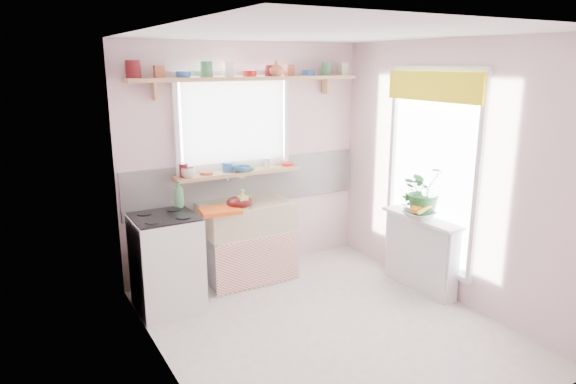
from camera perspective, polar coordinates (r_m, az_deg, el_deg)
room at (r=5.31m, az=5.23°, el=4.27°), size 3.20×3.20×3.20m
sink_unit at (r=5.52m, az=-4.56°, el=-5.41°), size 0.95×0.65×1.11m
cooker at (r=4.99m, az=-13.34°, el=-7.61°), size 0.58×0.58×0.93m
radiator_ledge at (r=5.47m, az=14.52°, el=-6.41°), size 0.22×0.95×0.78m
windowsill at (r=5.49m, az=-5.53°, el=2.15°), size 1.40×0.22×0.04m
pine_shelf at (r=5.43m, az=-4.26°, el=12.47°), size 2.52×0.24×0.04m
shelf_crockery at (r=5.43m, az=-4.28°, el=13.26°), size 2.47×0.11×0.12m
sill_crockery at (r=5.46m, az=-6.03°, el=2.85°), size 1.35×0.11×0.12m
dish_tray at (r=5.08m, az=-7.55°, el=-2.07°), size 0.42×0.33×0.04m
colander at (r=5.20m, az=-5.39°, el=-1.13°), size 0.29×0.29×0.12m
jade_plant at (r=5.33m, az=14.93°, el=0.19°), size 0.52×0.47×0.52m
fruit_bowl at (r=5.26m, az=14.37°, el=-2.48°), size 0.31×0.31×0.07m
herb_pot at (r=5.37m, az=13.07°, el=-1.26°), size 0.13×0.10×0.22m
soap_bottle_sink at (r=5.15m, az=-5.07°, el=-0.82°), size 0.10×0.10×0.20m
sill_cup at (r=5.22m, az=-11.05°, el=2.11°), size 0.15×0.15×0.10m
sill_bowl at (r=5.43m, az=-5.13°, el=2.57°), size 0.22×0.22×0.06m
shelf_vase at (r=5.50m, az=-1.31°, el=13.57°), size 0.19×0.19×0.16m
cooker_bottle at (r=5.07m, az=-12.06°, el=-0.22°), size 0.11×0.11×0.26m
fruit at (r=5.25m, az=14.41°, el=-1.83°), size 0.20×0.14×0.10m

